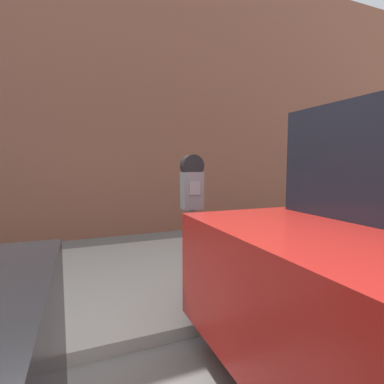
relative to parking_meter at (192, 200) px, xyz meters
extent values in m
cube|color=#ADAAA3|center=(-0.31, 1.04, -1.04)|extent=(24.00, 2.80, 0.11)
cube|color=#935642|center=(-0.31, 3.60, 1.75)|extent=(24.00, 0.30, 5.69)
cylinder|color=gray|center=(0.00, 0.00, -0.53)|extent=(0.06, 0.06, 0.90)
cube|color=slate|center=(0.00, 0.00, 0.09)|extent=(0.19, 0.12, 0.34)
cube|color=gray|center=(0.00, -0.06, 0.11)|extent=(0.10, 0.01, 0.12)
cylinder|color=black|center=(0.00, 0.00, 0.31)|extent=(0.20, 0.10, 0.20)
cylinder|color=black|center=(0.63, -0.51, -0.74)|extent=(0.71, 0.24, 0.70)
camera|label=1|loc=(-1.06, -2.51, 0.33)|focal=28.00mm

